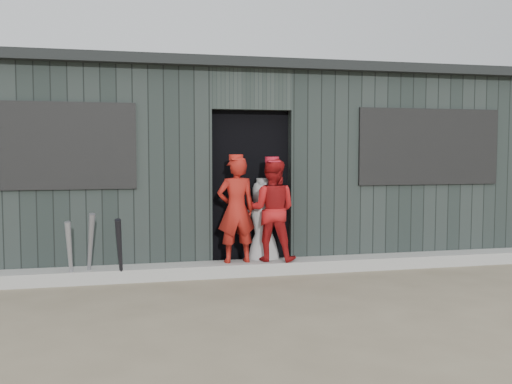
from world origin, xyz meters
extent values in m
plane|color=#6C604B|center=(0.00, 0.00, 0.00)|extent=(80.00, 80.00, 0.00)
cube|color=gray|center=(0.00, 1.82, 0.07)|extent=(8.00, 0.36, 0.15)
cone|color=#919299|center=(-2.14, 1.66, 0.37)|extent=(0.09, 0.24, 0.73)
cone|color=gray|center=(-1.92, 1.69, 0.41)|extent=(0.15, 0.32, 0.81)
cone|color=black|center=(-1.60, 1.57, 0.38)|extent=(0.10, 0.36, 0.76)
imported|color=maroon|center=(-0.24, 1.83, 0.79)|extent=(0.49, 0.34, 1.28)
imported|color=#A31415|center=(0.21, 1.85, 0.77)|extent=(0.74, 0.67, 1.25)
imported|color=#A2A2A2|center=(0.14, 2.02, 0.56)|extent=(0.56, 0.38, 1.13)
cube|color=black|center=(0.00, 3.50, 1.20)|extent=(7.60, 2.70, 2.20)
cube|color=#252C2A|center=(-2.25, 2.10, 1.25)|extent=(3.50, 0.20, 2.50)
cube|color=#262E2B|center=(2.25, 2.10, 1.25)|extent=(3.50, 0.20, 2.50)
cube|color=#2B3330|center=(0.00, 2.10, 2.25)|extent=(1.00, 0.20, 0.50)
cube|color=#2B3331|center=(3.90, 3.50, 1.25)|extent=(0.20, 3.00, 2.50)
cube|color=#272F2C|center=(0.00, 4.90, 1.25)|extent=(8.00, 0.20, 2.50)
cube|color=black|center=(0.00, 3.50, 2.56)|extent=(8.30, 3.30, 0.12)
cube|color=black|center=(-2.40, 1.98, 1.55)|extent=(2.00, 0.04, 1.00)
cube|color=black|center=(2.40, 1.98, 1.55)|extent=(2.00, 0.04, 1.00)
cube|color=black|center=(-0.35, 2.47, 1.35)|extent=(0.22, 0.22, 0.85)
cube|color=black|center=(0.16, 2.72, 1.30)|extent=(0.22, 0.20, 0.78)
camera|label=1|loc=(-1.54, -4.85, 1.48)|focal=40.00mm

